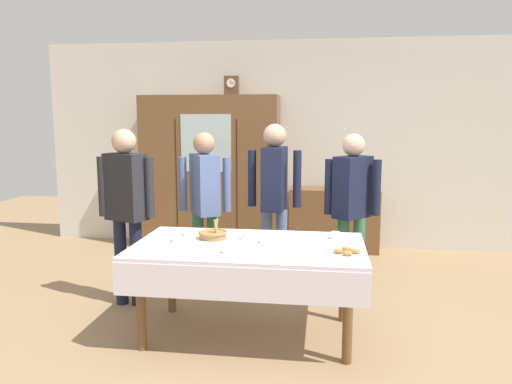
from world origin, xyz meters
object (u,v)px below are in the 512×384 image
at_px(wall_cabinet, 210,173).
at_px(book_stack, 335,187).
at_px(mantel_clock, 232,86).
at_px(spoon_center, 315,249).
at_px(bookshelf_low, 334,220).
at_px(tea_cup_mid_left, 265,240).
at_px(pastry_plate, 347,253).
at_px(tea_cup_near_right, 336,236).
at_px(tea_cup_far_left, 188,233).
at_px(tea_cup_mid_right, 246,236).
at_px(person_behind_table_left, 205,196).
at_px(spoon_near_right, 293,241).
at_px(tea_cup_back_edge, 227,250).
at_px(person_by_cabinet, 126,200).
at_px(person_near_right_end, 274,191).
at_px(person_beside_shelf, 352,200).
at_px(bread_basket, 213,234).
at_px(dining_table, 248,257).
at_px(tea_cup_far_right, 177,239).

bearing_deg(wall_cabinet, book_stack, 1.80).
relative_size(mantel_clock, spoon_center, 2.02).
relative_size(bookshelf_low, book_stack, 5.00).
bearing_deg(tea_cup_mid_left, pastry_plate, -20.25).
height_order(wall_cabinet, tea_cup_near_right, wall_cabinet).
xyz_separation_m(bookshelf_low, tea_cup_mid_left, (-0.59, -2.58, 0.36)).
xyz_separation_m(tea_cup_far_left, tea_cup_mid_right, (0.50, -0.06, 0.00)).
bearing_deg(person_behind_table_left, spoon_near_right, -40.91).
xyz_separation_m(tea_cup_far_left, tea_cup_back_edge, (0.43, -0.49, -0.00)).
xyz_separation_m(bookshelf_low, book_stack, (0.00, 0.00, 0.43)).
bearing_deg(person_by_cabinet, tea_cup_back_edge, -35.63).
bearing_deg(mantel_clock, tea_cup_near_right, -60.99).
height_order(mantel_clock, spoon_near_right, mantel_clock).
distance_m(wall_cabinet, person_near_right_end, 1.81).
height_order(tea_cup_near_right, person_by_cabinet, person_by_cabinet).
bearing_deg(bookshelf_low, person_by_cabinet, -131.75).
bearing_deg(tea_cup_far_left, person_beside_shelf, 29.38).
bearing_deg(person_beside_shelf, book_stack, 94.46).
distance_m(book_stack, person_near_right_end, 1.69).
distance_m(mantel_clock, tea_cup_mid_left, 2.95).
bearing_deg(spoon_center, bread_basket, 164.21).
xyz_separation_m(tea_cup_far_left, person_by_cabinet, (-0.65, 0.29, 0.21)).
distance_m(wall_cabinet, person_beside_shelf, 2.35).
xyz_separation_m(mantel_clock, person_by_cabinet, (-0.58, -2.07, -1.13)).
height_order(tea_cup_mid_left, person_near_right_end, person_near_right_end).
distance_m(person_near_right_end, person_by_cabinet, 1.40).
xyz_separation_m(tea_cup_far_left, person_behind_table_left, (-0.03, 0.74, 0.19)).
bearing_deg(spoon_near_right, mantel_clock, 111.37).
bearing_deg(tea_cup_back_edge, bookshelf_low, 74.20).
bearing_deg(person_beside_shelf, pastry_plate, -94.78).
bearing_deg(spoon_near_right, dining_table, -151.27).
height_order(tea_cup_mid_right, bread_basket, bread_basket).
height_order(person_near_right_end, person_behind_table_left, person_near_right_end).
distance_m(wall_cabinet, tea_cup_mid_right, 2.58).
relative_size(tea_cup_far_left, person_by_cabinet, 0.08).
bearing_deg(person_near_right_end, person_by_cabinet, -156.20).
relative_size(mantel_clock, bookshelf_low, 0.21).
height_order(tea_cup_near_right, tea_cup_back_edge, same).
bearing_deg(spoon_center, person_near_right_end, 110.27).
bearing_deg(spoon_center, tea_cup_near_right, 65.09).
xyz_separation_m(tea_cup_near_right, tea_cup_far_right, (-1.24, -0.28, 0.00)).
bearing_deg(tea_cup_mid_left, tea_cup_near_right, 21.77).
bearing_deg(dining_table, pastry_plate, -12.59).
height_order(spoon_center, person_beside_shelf, person_beside_shelf).
bearing_deg(person_near_right_end, person_beside_shelf, -5.71).
bearing_deg(person_behind_table_left, dining_table, -59.25).
distance_m(mantel_clock, tea_cup_far_right, 2.91).
xyz_separation_m(tea_cup_far_left, bread_basket, (0.23, -0.05, 0.01)).
relative_size(tea_cup_mid_left, tea_cup_far_right, 1.00).
distance_m(wall_cabinet, tea_cup_far_left, 2.40).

